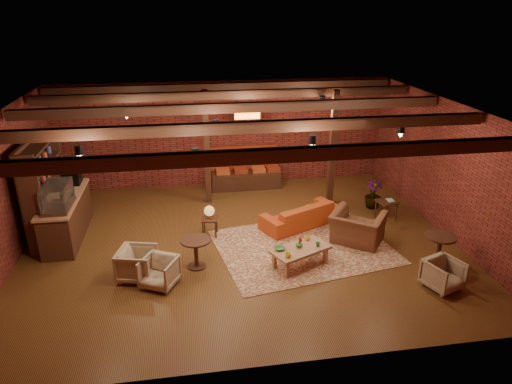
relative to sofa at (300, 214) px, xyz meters
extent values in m
plane|color=#421D10|center=(-1.62, -0.74, -0.30)|extent=(10.00, 10.00, 0.00)
cube|color=black|center=(-1.62, -0.74, 2.90)|extent=(10.00, 8.00, 0.02)
cube|color=maroon|center=(-1.62, 3.26, 1.30)|extent=(10.00, 0.02, 3.20)
cube|color=maroon|center=(-1.62, -4.74, 1.30)|extent=(10.00, 0.02, 3.20)
cube|color=maroon|center=(-6.62, -0.74, 1.30)|extent=(0.02, 8.00, 3.20)
cube|color=maroon|center=(3.38, -0.74, 1.30)|extent=(0.02, 8.00, 3.20)
cylinder|color=black|center=(-1.62, 0.86, 2.55)|extent=(9.60, 0.12, 0.12)
cube|color=black|center=(-2.22, 1.86, 1.30)|extent=(0.16, 0.16, 3.20)
cube|color=black|center=(1.18, 1.26, 1.30)|extent=(0.16, 0.16, 3.20)
imported|color=#337F33|center=(-5.62, 0.46, 0.92)|extent=(0.35, 0.39, 0.30)
cube|color=orange|center=(-1.02, 2.36, 2.05)|extent=(0.86, 0.06, 0.30)
cube|color=maroon|center=(-0.21, -1.14, -0.30)|extent=(4.32, 3.58, 0.01)
imported|color=#AE3F18|center=(0.00, 0.00, 0.00)|extent=(2.22, 1.60, 0.61)
cube|color=#8C5E41|center=(-0.48, -1.93, 0.10)|extent=(1.41, 1.10, 0.06)
cube|color=#8C5E41|center=(-0.87, -2.35, -0.12)|extent=(0.08, 0.08, 0.37)
cube|color=#8C5E41|center=(0.09, -1.91, -0.12)|extent=(0.08, 0.08, 0.37)
cube|color=#8C5E41|center=(-1.05, -1.95, -0.12)|extent=(0.08, 0.08, 0.37)
cube|color=#8C5E41|center=(-0.10, -1.51, -0.12)|extent=(0.08, 0.08, 0.37)
imported|color=yellow|center=(-0.83, -2.26, 0.18)|extent=(0.17, 0.17, 0.10)
imported|color=#3C7D38|center=(-0.10, -1.92, 0.18)|extent=(0.13, 0.13, 0.10)
imported|color=yellow|center=(-0.25, -1.60, 0.18)|extent=(0.17, 0.17, 0.10)
imported|color=#3C7D38|center=(-0.94, -1.92, 0.16)|extent=(0.29, 0.29, 0.05)
imported|color=#3C7D38|center=(-0.50, -1.88, 0.19)|extent=(0.16, 0.16, 0.12)
sphere|color=red|center=(-0.50, -1.88, 0.33)|extent=(0.10, 0.10, 0.10)
cube|color=black|center=(-2.32, -0.23, 0.15)|extent=(0.44, 0.44, 0.04)
cylinder|color=black|center=(-2.32, -0.23, -0.09)|extent=(0.03, 0.03, 0.43)
cylinder|color=#A06735|center=(-2.32, -0.23, 0.18)|extent=(0.13, 0.13, 0.02)
cylinder|color=#A06735|center=(-2.32, -0.23, 0.24)|extent=(0.04, 0.04, 0.18)
sphere|color=orange|center=(-2.32, -0.23, 0.37)|extent=(0.25, 0.25, 0.25)
cylinder|color=black|center=(-2.70, -1.63, 0.35)|extent=(0.65, 0.65, 0.04)
cylinder|color=black|center=(-2.70, -1.63, 0.03)|extent=(0.09, 0.09, 0.63)
cylinder|color=black|center=(-2.70, -1.63, -0.28)|extent=(0.39, 0.39, 0.04)
imported|color=beige|center=(-3.91, -1.86, 0.07)|extent=(0.83, 0.86, 0.74)
imported|color=beige|center=(-3.46, -2.21, 0.04)|extent=(0.86, 0.85, 0.68)
imported|color=brown|center=(1.11, -1.10, 0.21)|extent=(1.38, 1.31, 1.02)
cube|color=black|center=(2.31, -0.02, 0.20)|extent=(0.57, 0.57, 0.04)
cylinder|color=black|center=(2.31, -0.02, -0.06)|extent=(0.04, 0.04, 0.48)
imported|color=black|center=(2.31, -0.02, 0.23)|extent=(0.22, 0.27, 0.02)
cylinder|color=black|center=(2.42, -2.44, 0.44)|extent=(0.65, 0.65, 0.04)
cylinder|color=black|center=(2.42, -2.44, 0.07)|extent=(0.10, 0.10, 0.71)
cylinder|color=black|center=(2.42, -2.44, -0.28)|extent=(0.39, 0.39, 0.04)
imported|color=beige|center=(2.13, -3.17, 0.03)|extent=(0.82, 0.80, 0.67)
imported|color=#4C7F4C|center=(2.26, 0.75, 0.89)|extent=(1.49, 1.49, 2.38)
camera|label=1|loc=(-2.76, -10.23, 4.98)|focal=32.00mm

